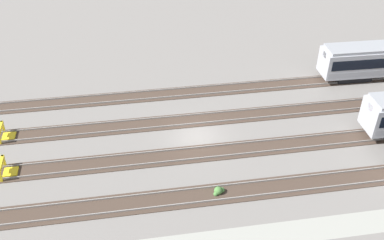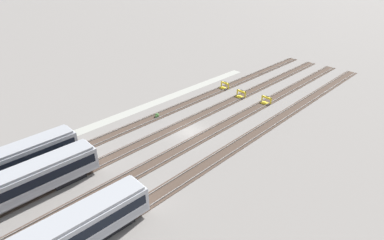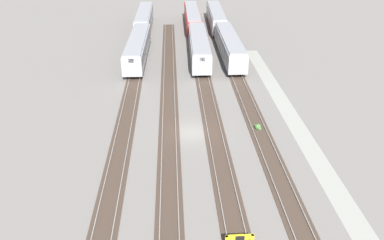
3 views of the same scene
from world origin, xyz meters
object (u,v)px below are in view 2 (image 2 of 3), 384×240
(weed_clump, at_px, (157,115))
(bumper_stop_nearest_track, at_px, (224,86))
(subway_car_front_row_leftmost, at_px, (12,188))
(bumper_stop_near_inner_track, at_px, (240,94))
(bumper_stop_middle_track, at_px, (266,100))

(weed_clump, bearing_deg, bumper_stop_nearest_track, -179.71)
(bumper_stop_nearest_track, bearing_deg, subway_car_front_row_leftmost, 6.93)
(bumper_stop_near_inner_track, bearing_deg, weed_clump, -16.53)
(bumper_stop_nearest_track, bearing_deg, weed_clump, 0.29)
(subway_car_front_row_leftmost, relative_size, bumper_stop_near_inner_track, 9.01)
(bumper_stop_nearest_track, height_order, bumper_stop_middle_track, same)
(bumper_stop_nearest_track, distance_m, bumper_stop_near_inner_track, 5.01)
(bumper_stop_near_inner_track, xyz_separation_m, bumper_stop_middle_track, (-0.94, 4.87, 0.00))
(subway_car_front_row_leftmost, height_order, bumper_stop_near_inner_track, subway_car_front_row_leftmost)
(subway_car_front_row_leftmost, xyz_separation_m, bumper_stop_nearest_track, (-40.30, -4.90, -1.53))
(bumper_stop_nearest_track, distance_m, weed_clump, 17.29)
(bumper_stop_nearest_track, relative_size, bumper_stop_middle_track, 1.00)
(subway_car_front_row_leftmost, distance_m, bumper_stop_near_inner_track, 39.19)
(bumper_stop_near_inner_track, relative_size, weed_clump, 2.18)
(bumper_stop_near_inner_track, bearing_deg, bumper_stop_nearest_track, -103.13)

